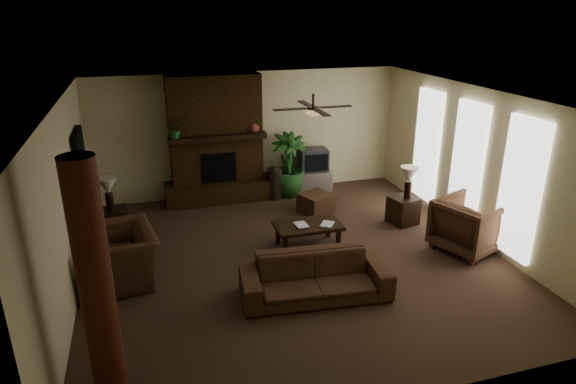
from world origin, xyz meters
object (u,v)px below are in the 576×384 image
object	(u,v)px
armchair_left	(117,248)
floor_vase	(275,180)
side_table_right	(403,210)
lamp_right	(409,177)
armchair_right	(469,223)
log_column	(96,284)
coffee_table	(308,227)
lamp_left	(108,188)
sofa	(315,270)
tv_stand	(312,180)
side_table_left	(115,223)
ottoman	(316,203)
floor_plant	(288,178)

from	to	relation	value
armchair_left	floor_vase	bearing A→B (deg)	120.94
side_table_right	lamp_right	world-z (taller)	lamp_right
lamp_right	armchair_right	bearing A→B (deg)	-70.50
log_column	coffee_table	xyz separation A→B (m)	(3.33, 2.82, -1.03)
lamp_left	sofa	bearing A→B (deg)	-45.13
coffee_table	side_table_right	world-z (taller)	side_table_right
armchair_left	lamp_left	size ratio (longest dim) A/B	2.00
lamp_left	lamp_right	distance (m)	5.73
armchair_right	tv_stand	bearing A→B (deg)	3.27
coffee_table	side_table_left	bearing A→B (deg)	157.18
side_table_left	lamp_left	size ratio (longest dim) A/B	0.85
ottoman	armchair_right	bearing A→B (deg)	-50.39
lamp_right	side_table_right	bearing A→B (deg)	142.25
log_column	lamp_right	size ratio (longest dim) A/B	4.31
ottoman	floor_vase	size ratio (longest dim) A/B	0.78
side_table_left	coffee_table	bearing A→B (deg)	-22.82
tv_stand	lamp_left	bearing A→B (deg)	-165.26
tv_stand	side_table_left	xyz separation A→B (m)	(-4.43, -1.31, 0.03)
floor_vase	side_table_right	xyz separation A→B (m)	(2.12, -2.08, -0.16)
lamp_right	ottoman	bearing A→B (deg)	144.73
sofa	tv_stand	world-z (taller)	sofa
floor_vase	side_table_left	distance (m)	3.60
floor_vase	side_table_left	bearing A→B (deg)	-162.84
log_column	sofa	distance (m)	3.27
coffee_table	lamp_left	bearing A→B (deg)	158.15
sofa	armchair_left	bearing A→B (deg)	160.54
armchair_right	ottoman	bearing A→B (deg)	18.92
ottoman	sofa	bearing A→B (deg)	-109.89
log_column	floor_plant	world-z (taller)	log_column
ottoman	tv_stand	xyz separation A→B (m)	(0.37, 1.27, 0.05)
coffee_table	floor_plant	distance (m)	2.64
sofa	armchair_left	size ratio (longest dim) A/B	1.72
coffee_table	sofa	bearing A→B (deg)	-105.04
floor_plant	lamp_left	distance (m)	4.07
log_column	floor_vase	bearing A→B (deg)	57.48
tv_stand	lamp_right	distance (m)	2.74
log_column	side_table_right	xyz separation A→B (m)	(5.50, 3.23, -1.12)
log_column	sofa	size ratio (longest dim) A/B	1.25
sofa	floor_vase	world-z (taller)	sofa
coffee_table	tv_stand	bearing A→B (deg)	69.06
sofa	ottoman	bearing A→B (deg)	75.64
armchair_right	ottoman	xyz separation A→B (m)	(-2.01, 2.43, -0.33)
lamp_left	tv_stand	bearing A→B (deg)	16.94
sofa	armchair_left	world-z (taller)	armchair_left
ottoman	lamp_right	bearing A→B (deg)	-35.27
floor_plant	lamp_right	distance (m)	2.94
log_column	side_table_left	xyz separation A→B (m)	(-0.06, 4.24, -1.12)
sofa	floor_vase	distance (m)	4.14
log_column	lamp_left	bearing A→B (deg)	91.24
tv_stand	floor_plant	xyz separation A→B (m)	(-0.64, -0.12, 0.16)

